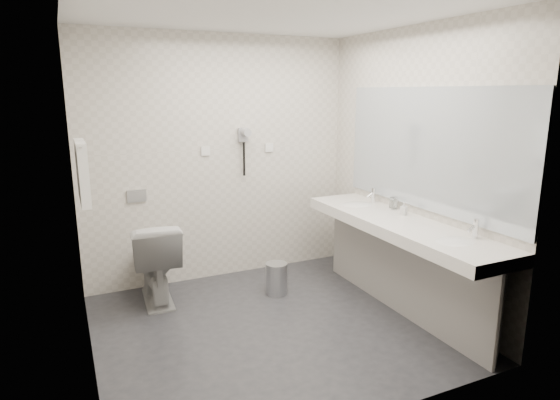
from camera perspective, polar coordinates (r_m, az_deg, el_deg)
name	(u,v)px	position (r m, az deg, el deg)	size (l,w,h in m)	color
floor	(271,326)	(4.15, -1.04, -14.91)	(2.80, 2.80, 0.00)	#29292E
ceiling	(270,12)	(3.72, -1.21, 21.62)	(2.80, 2.80, 0.00)	silver
wall_back	(220,160)	(4.94, -7.24, 4.80)	(2.80, 2.80, 0.00)	beige
wall_front	(367,221)	(2.63, 10.40, -2.44)	(2.80, 2.80, 0.00)	beige
wall_left	(78,197)	(3.43, -23.04, 0.32)	(2.60, 2.60, 0.00)	beige
wall_right	(412,169)	(4.48, 15.53, 3.61)	(2.60, 2.60, 0.00)	beige
vanity_counter	(399,226)	(4.25, 14.07, -3.01)	(0.55, 2.20, 0.10)	silver
vanity_panel	(399,271)	(4.40, 14.02, -8.30)	(0.03, 2.15, 0.75)	gray
vanity_post_near	(498,321)	(3.74, 24.62, -13.01)	(0.06, 0.06, 0.75)	silver
vanity_post_far	(339,239)	(5.21, 7.12, -4.65)	(0.06, 0.06, 0.75)	silver
mirror	(428,149)	(4.29, 17.26, 5.81)	(0.02, 2.20, 1.05)	#B2BCC6
basin_near	(455,243)	(3.78, 20.27, -4.86)	(0.40, 0.31, 0.05)	white
basin_far	(357,206)	(4.75, 9.19, -0.70)	(0.40, 0.31, 0.05)	white
faucet_near	(476,228)	(3.89, 22.41, -3.15)	(0.04, 0.04, 0.15)	silver
faucet_far	(374,195)	(4.84, 11.15, 0.57)	(0.04, 0.04, 0.15)	silver
soap_bottle_a	(404,209)	(4.41, 14.62, -1.01)	(0.05, 0.05, 0.12)	white
glass_left	(394,204)	(4.59, 13.54, -0.52)	(0.06, 0.06, 0.10)	silver
glass_right	(392,202)	(4.66, 13.32, -0.29)	(0.06, 0.06, 0.10)	silver
toilet	(155,261)	(4.63, -14.78, -7.07)	(0.44, 0.77, 0.78)	white
flush_plate	(137,196)	(4.79, -16.80, 0.46)	(0.18, 0.02, 0.12)	#B2B5BA
pedal_bin	(276,279)	(4.70, -0.43, -9.47)	(0.21, 0.21, 0.30)	#B2B5BA
bin_lid	(276,264)	(4.64, -0.43, -7.69)	(0.21, 0.21, 0.01)	#B2B5BA
towel_rail	(78,144)	(3.93, -23.02, 6.24)	(0.02, 0.02, 0.62)	silver
towel_near	(83,175)	(3.82, -22.50, 2.79)	(0.07, 0.24, 0.48)	white
towel_far	(81,170)	(4.10, -22.70, 3.39)	(0.07, 0.24, 0.48)	white
dryer_cradle	(243,135)	(4.96, -4.44, 7.81)	(0.10, 0.04, 0.14)	#9B9CA1
dryer_barrel	(246,132)	(4.90, -4.15, 8.10)	(0.08, 0.08, 0.14)	#9B9CA1
dryer_cord	(244,159)	(4.98, -4.33, 4.93)	(0.02, 0.02, 0.35)	black
switch_plate_a	(206,151)	(4.87, -8.92, 5.82)	(0.09, 0.02, 0.09)	white
switch_plate_b	(269,148)	(5.11, -1.31, 6.29)	(0.09, 0.02, 0.09)	white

